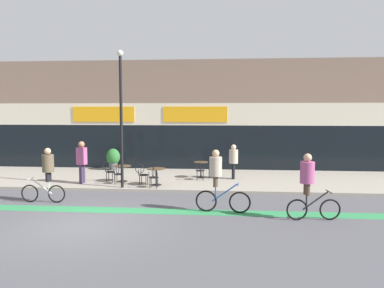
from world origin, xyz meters
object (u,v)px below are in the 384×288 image
cafe_chair_1_side (142,173)px  cyclist_2 (218,178)px  cafe_chair_0_side (109,170)px  cyclist_1 (47,171)px  cafe_chair_2_near (200,169)px  lamp_post (121,110)px  pedestrian_far_end (82,158)px  pedestrian_near_end (233,159)px  bistro_table_1 (156,173)px  cafe_chair_0_near (118,173)px  planter_pot (113,158)px  bistro_table_0 (122,170)px  cafe_chair_2_side (214,167)px  cyclist_0 (309,182)px  cafe_chair_1_near (153,176)px  bistro_table_2 (201,166)px

cafe_chair_1_side → cyclist_2: 4.96m
cafe_chair_0_side → cyclist_1: (-1.16, -3.55, 0.51)m
cafe_chair_0_side → cafe_chair_2_near: (4.10, 0.64, 0.00)m
lamp_post → cafe_chair_2_near: bearing=31.2°
lamp_post → pedestrian_far_end: lamp_post is taller
cyclist_2 → cafe_chair_1_side: bearing=138.0°
pedestrian_near_end → lamp_post: bearing=26.5°
bistro_table_1 → pedestrian_far_end: size_ratio=0.43×
cyclist_1 → cyclist_2: bearing=172.1°
cafe_chair_0_side → pedestrian_near_end: bearing=14.9°
cyclist_2 → pedestrian_near_end: (0.63, 5.42, -0.06)m
cafe_chair_0_side → cafe_chair_1_side: same height
bistro_table_1 → cyclist_1: size_ratio=0.40×
bistro_table_1 → cafe_chair_0_near: bearing=178.8°
planter_pot → cyclist_2: bearing=-52.6°
cafe_chair_2_near → bistro_table_0: bearing=96.2°
cafe_chair_0_near → cyclist_2: (4.38, -3.67, 0.51)m
cafe_chair_0_near → cafe_chair_2_side: (4.10, 1.89, 0.00)m
planter_pot → cyclist_1: size_ratio=0.58×
cyclist_0 → cyclist_1: size_ratio=1.02×
cafe_chair_2_side → lamp_post: (-3.75, -2.52, 2.71)m
cafe_chair_1_near → pedestrian_far_end: pedestrian_far_end is taller
cafe_chair_2_side → lamp_post: lamp_post is taller
bistro_table_1 → lamp_post: size_ratio=0.14×
cyclist_1 → cyclist_2: cyclist_2 is taller
cafe_chair_0_side → lamp_post: (0.97, -1.26, 2.71)m
cafe_chair_2_near → pedestrian_far_end: bearing=98.3°
cafe_chair_2_near → lamp_post: (-3.13, -1.90, 2.71)m
bistro_table_0 → pedestrian_near_end: pedestrian_near_end is taller
cafe_chair_2_near → cafe_chair_0_near: bearing=105.7°
bistro_table_2 → cyclist_0: 7.24m
planter_pot → pedestrian_near_end: pedestrian_near_end is taller
cafe_chair_1_side → cyclist_0: cyclist_0 is taller
pedestrian_near_end → cyclist_0: bearing=108.7°
lamp_post → cyclist_1: bearing=-132.8°
cafe_chair_0_near → cafe_chair_1_side: bearing=-89.6°
cafe_chair_2_near → cyclist_0: 6.71m
pedestrian_near_end → pedestrian_far_end: 6.87m
bistro_table_1 → cyclist_1: bearing=-140.1°
cafe_chair_0_near → cyclist_2: 5.74m
planter_pot → cyclist_2: 9.55m
cafe_chair_0_near → cafe_chair_1_near: 1.80m
cafe_chair_2_near → cafe_chair_0_side: bearing=94.5°
cafe_chair_1_near → planter_pot: bearing=33.2°
bistro_table_2 → cafe_chair_1_near: bearing=-125.1°
cafe_chair_1_near → cyclist_0: size_ratio=0.44×
cafe_chair_2_near → cyclist_1: bearing=124.2°
bistro_table_0 → cafe_chair_0_near: (-0.00, -0.63, -0.01)m
lamp_post → cyclist_2: 5.51m
lamp_post → cafe_chair_2_side: bearing=33.9°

